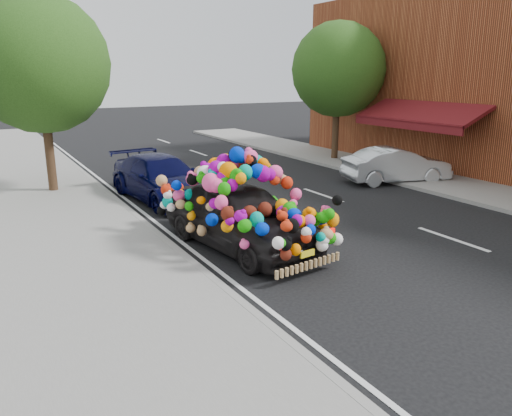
# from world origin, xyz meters

# --- Properties ---
(ground) EXTENTS (100.00, 100.00, 0.00)m
(ground) POSITION_xyz_m (0.00, 0.00, 0.00)
(ground) COLOR black
(ground) RESTS_ON ground
(sidewalk) EXTENTS (4.00, 60.00, 0.12)m
(sidewalk) POSITION_xyz_m (-4.30, 0.00, 0.06)
(sidewalk) COLOR gray
(sidewalk) RESTS_ON ground
(kerb) EXTENTS (0.15, 60.00, 0.13)m
(kerb) POSITION_xyz_m (-2.35, 0.00, 0.07)
(kerb) COLOR gray
(kerb) RESTS_ON ground
(footpath_far) EXTENTS (3.00, 40.00, 0.12)m
(footpath_far) POSITION_xyz_m (8.20, 3.00, 0.06)
(footpath_far) COLOR gray
(footpath_far) RESTS_ON ground
(lane_markings) EXTENTS (6.00, 50.00, 0.01)m
(lane_markings) POSITION_xyz_m (3.60, 0.00, 0.01)
(lane_markings) COLOR silver
(lane_markings) RESTS_ON ground
(tree_near_sidewalk) EXTENTS (4.20, 4.20, 6.13)m
(tree_near_sidewalk) POSITION_xyz_m (-3.80, 9.50, 4.02)
(tree_near_sidewalk) COLOR #332114
(tree_near_sidewalk) RESTS_ON ground
(tree_far_b) EXTENTS (4.00, 4.00, 5.90)m
(tree_far_b) POSITION_xyz_m (8.00, 10.00, 3.89)
(tree_far_b) COLOR #332114
(tree_far_b) RESTS_ON ground
(plush_art_car) EXTENTS (2.69, 4.76, 2.12)m
(plush_art_car) POSITION_xyz_m (-0.97, 2.00, 1.08)
(plush_art_car) COLOR black
(plush_art_car) RESTS_ON ground
(navy_sedan) EXTENTS (2.32, 4.74, 1.33)m
(navy_sedan) POSITION_xyz_m (-1.02, 7.01, 0.66)
(navy_sedan) COLOR black
(navy_sedan) RESTS_ON ground
(silver_hatchback) EXTENTS (3.96, 2.26, 1.23)m
(silver_hatchback) POSITION_xyz_m (7.00, 5.27, 0.62)
(silver_hatchback) COLOR silver
(silver_hatchback) RESTS_ON ground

